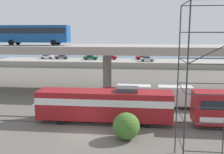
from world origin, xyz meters
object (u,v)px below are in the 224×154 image
at_px(parked_car_2, 91,57).
at_px(parked_car_5, 143,57).
at_px(parked_car_3, 110,57).
at_px(parked_car_4, 47,56).
at_px(parked_car_1, 62,57).
at_px(service_truck_east, 127,95).
at_px(train_locomotive, 98,104).
at_px(transit_bus_on_overpass, 35,33).
at_px(parked_car_0, 147,59).
at_px(scaffolding_tower, 209,83).
at_px(service_truck_west, 181,96).

distance_m(parked_car_2, parked_car_5, 16.48).
bearing_deg(parked_car_3, parked_car_4, -0.45).
bearing_deg(parked_car_2, parked_car_5, 7.39).
xyz_separation_m(parked_car_1, parked_car_5, (26.14, 0.63, 0.00)).
bearing_deg(service_truck_east, parked_car_4, -58.30).
distance_m(train_locomotive, transit_bus_on_overpass, 21.75).
bearing_deg(service_truck_east, parked_car_1, -62.98).
distance_m(parked_car_0, parked_car_2, 17.75).
height_order(parked_car_1, parked_car_2, same).
height_order(scaffolding_tower, parked_car_5, scaffolding_tower).
height_order(service_truck_east, parked_car_3, parked_car_3).
xyz_separation_m(train_locomotive, parked_car_5, (5.72, 53.54, 0.36)).
distance_m(train_locomotive, parked_car_2, 52.51).
height_order(service_truck_west, parked_car_2, parked_car_2).
bearing_deg(parked_car_0, parked_car_3, 160.31).
bearing_deg(parked_car_5, parked_car_1, 1.38).
xyz_separation_m(parked_car_1, parked_car_2, (9.79, -1.49, 0.00)).
relative_size(scaffolding_tower, parked_car_2, 2.76).
relative_size(parked_car_1, parked_car_3, 1.02).
bearing_deg(parked_car_5, service_truck_west, 95.78).
distance_m(transit_bus_on_overpass, scaffolding_tower, 33.74).
bearing_deg(scaffolding_tower, parked_car_4, 119.60).
height_order(transit_bus_on_overpass, service_truck_west, transit_bus_on_overpass).
relative_size(transit_bus_on_overpass, scaffolding_tower, 0.97).
bearing_deg(transit_bus_on_overpass, parked_car_5, -116.51).
bearing_deg(parked_car_5, scaffolding_tower, 93.74).
relative_size(parked_car_1, parked_car_5, 0.95).
height_order(parked_car_2, parked_car_4, same).
distance_m(parked_car_1, parked_car_2, 9.91).
relative_size(parked_car_3, parked_car_4, 1.00).
xyz_separation_m(scaffolding_tower, parked_car_4, (-35.24, 62.03, -4.02)).
bearing_deg(parked_car_2, service_truck_east, -72.91).
bearing_deg(service_truck_east, parked_car_3, -80.58).
xyz_separation_m(train_locomotive, parked_car_0, (6.93, 48.74, 0.35)).
xyz_separation_m(train_locomotive, parked_car_3, (-4.55, 52.84, 0.36)).
bearing_deg(train_locomotive, parked_car_5, -96.10).
xyz_separation_m(service_truck_west, parked_car_3, (-14.99, 46.00, 0.91)).
height_order(service_truck_east, parked_car_5, parked_car_5).
distance_m(parked_car_0, parked_car_5, 4.96).
bearing_deg(parked_car_3, parked_car_2, 13.14).
distance_m(transit_bus_on_overpass, parked_car_2, 37.13).
bearing_deg(scaffolding_tower, parked_car_2, 108.68).
bearing_deg(train_locomotive, parked_car_0, -98.09).
height_order(service_truck_west, service_truck_east, same).
height_order(parked_car_3, parked_car_4, same).
distance_m(service_truck_east, parked_car_1, 51.73).
bearing_deg(parked_car_3, train_locomotive, 94.92).
bearing_deg(parked_car_3, scaffolding_tower, 103.07).
xyz_separation_m(scaffolding_tower, parked_car_1, (-30.23, 61.94, -4.02)).
xyz_separation_m(transit_bus_on_overpass, parked_car_3, (8.87, 37.67, -7.56)).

